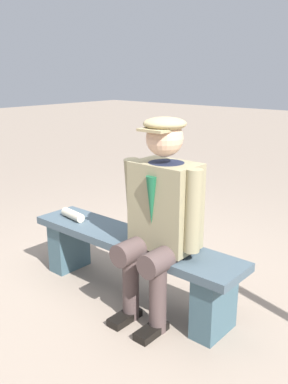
{
  "coord_description": "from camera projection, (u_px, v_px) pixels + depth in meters",
  "views": [
    {
      "loc": [
        -1.83,
        1.99,
        1.57
      ],
      "look_at": [
        -0.12,
        0.0,
        0.81
      ],
      "focal_mm": 38.98,
      "sensor_mm": 36.0,
      "label": 1
    }
  ],
  "objects": [
    {
      "name": "ground_plane",
      "position": [
        131.0,
        295.0,
        3.04
      ],
      "size": [
        30.0,
        30.0,
        0.0
      ],
      "primitive_type": "plane",
      "color": "gray"
    },
    {
      "name": "bench",
      "position": [
        131.0,
        256.0,
        2.95
      ],
      "size": [
        1.7,
        0.37,
        0.46
      ],
      "color": "#43545F",
      "rests_on": "ground"
    },
    {
      "name": "seated_man",
      "position": [
        161.0,
        212.0,
        2.61
      ],
      "size": [
        0.58,
        0.53,
        1.31
      ],
      "color": "gray",
      "rests_on": "ground"
    },
    {
      "name": "rolled_magazine",
      "position": [
        73.0,
        215.0,
        3.25
      ],
      "size": [
        0.24,
        0.1,
        0.07
      ],
      "primitive_type": "cylinder",
      "rotation": [
        0.0,
        1.57,
        -0.14
      ],
      "color": "beige",
      "rests_on": "bench"
    }
  ]
}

